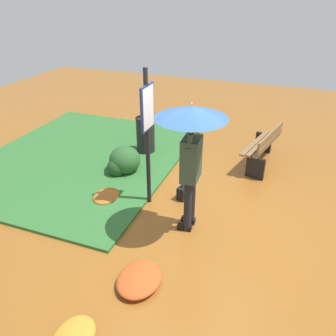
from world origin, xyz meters
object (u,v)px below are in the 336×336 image
handbag (184,191)px  trash_bin (146,135)px  person_with_umbrella (191,137)px  info_sign_post (147,124)px  park_bench (263,147)px

handbag → trash_bin: (-1.43, -1.37, 0.29)m
handbag → trash_bin: 2.01m
trash_bin → person_with_umbrella: bearing=37.0°
info_sign_post → handbag: size_ratio=6.22×
person_with_umbrella → trash_bin: size_ratio=2.45×
park_bench → person_with_umbrella: bearing=-16.4°
person_with_umbrella → trash_bin: bearing=-143.0°
info_sign_post → trash_bin: size_ratio=2.76×
person_with_umbrella → info_sign_post: bearing=-120.2°
person_with_umbrella → park_bench: (-2.61, 0.77, -1.15)m
person_with_umbrella → park_bench: person_with_umbrella is taller
park_bench → trash_bin: size_ratio=1.71×
park_bench → trash_bin: trash_bin is taller
info_sign_post → park_bench: bearing=142.4°
park_bench → info_sign_post: bearing=-37.6°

